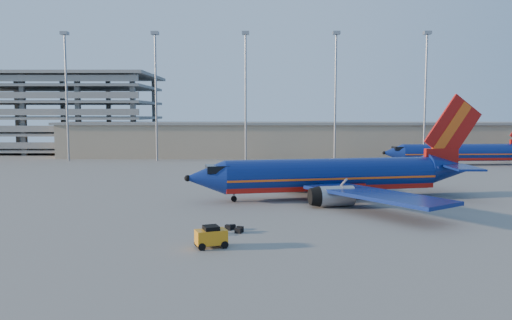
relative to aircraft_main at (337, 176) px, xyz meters
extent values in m
plane|color=slate|center=(-7.75, 3.80, -2.81)|extent=(220.00, 220.00, 0.00)
cube|color=gray|center=(2.25, 61.80, 1.19)|extent=(120.00, 15.00, 8.00)
cube|color=slate|center=(2.25, 61.80, 5.39)|extent=(122.00, 16.00, 0.60)
cube|color=slate|center=(-69.75, 77.80, -1.81)|extent=(60.00, 30.00, 0.70)
cube|color=slate|center=(-69.75, 77.80, 2.39)|extent=(60.00, 30.00, 0.70)
cube|color=slate|center=(-69.75, 77.80, 6.59)|extent=(60.00, 30.00, 0.70)
cube|color=slate|center=(-69.75, 77.80, 10.79)|extent=(60.00, 30.00, 0.70)
cube|color=slate|center=(-69.75, 77.80, 14.99)|extent=(60.00, 30.00, 0.70)
cube|color=slate|center=(-69.75, 77.80, 18.19)|extent=(62.00, 32.00, 0.80)
cube|color=slate|center=(-69.75, 90.80, 7.69)|extent=(1.20, 1.20, 21.00)
cylinder|color=gray|center=(-52.75, 49.80, 11.19)|extent=(0.44, 0.44, 28.00)
cube|color=gray|center=(-52.75, 49.80, 25.49)|extent=(1.60, 1.60, 0.70)
cylinder|color=gray|center=(-32.75, 49.80, 11.19)|extent=(0.44, 0.44, 28.00)
cube|color=gray|center=(-32.75, 49.80, 25.49)|extent=(1.60, 1.60, 0.70)
cylinder|color=gray|center=(-12.75, 49.80, 11.19)|extent=(0.44, 0.44, 28.00)
cube|color=gray|center=(-12.75, 49.80, 25.49)|extent=(1.60, 1.60, 0.70)
cylinder|color=gray|center=(7.25, 49.80, 11.19)|extent=(0.44, 0.44, 28.00)
cube|color=gray|center=(7.25, 49.80, 25.49)|extent=(1.60, 1.60, 0.70)
cylinder|color=gray|center=(27.25, 49.80, 11.19)|extent=(0.44, 0.44, 28.00)
cube|color=gray|center=(27.25, 49.80, 25.49)|extent=(1.60, 1.60, 0.70)
cylinder|color=navy|center=(-0.91, -0.19, 0.18)|extent=(26.79, 9.37, 4.09)
cube|color=#AF140E|center=(-0.91, -0.19, -0.87)|extent=(26.64, 8.61, 1.44)
cube|color=#F45714|center=(-0.91, -0.19, -0.10)|extent=(26.80, 9.41, 0.24)
cone|color=navy|center=(-16.17, -3.34, 0.18)|extent=(5.37, 4.94, 4.09)
cube|color=black|center=(-14.76, -3.05, 1.23)|extent=(3.18, 3.35, 0.88)
cone|color=navy|center=(14.89, 3.08, 0.56)|extent=(6.45, 5.17, 4.09)
cube|color=#AF140E|center=(14.02, 2.90, 2.06)|extent=(4.67, 1.53, 2.43)
cube|color=#AF140E|center=(15.53, 3.21, 5.92)|extent=(8.01, 1.99, 8.82)
cube|color=#F45714|center=(15.32, 3.17, 5.92)|extent=(5.38, 1.55, 6.91)
cube|color=navy|center=(13.69, 6.67, 1.17)|extent=(5.88, 7.81, 0.24)
cube|color=navy|center=(15.21, -0.69, 1.17)|extent=(3.35, 7.09, 0.24)
cube|color=navy|center=(-1.26, 9.67, -0.82)|extent=(9.05, 17.91, 0.39)
cube|color=navy|center=(2.68, -9.37, -0.82)|extent=(14.48, 17.13, 0.39)
cube|color=#AF140E|center=(-0.37, -0.08, -1.31)|extent=(7.36, 5.56, 1.10)
cylinder|color=gray|center=(-3.37, 5.17, -1.54)|extent=(4.36, 3.08, 2.32)
cylinder|color=gray|center=(-1.05, -6.08, -1.54)|extent=(4.36, 3.08, 2.32)
cylinder|color=gray|center=(-12.81, -2.65, -2.20)|extent=(0.31, 0.31, 1.22)
cylinder|color=black|center=(-12.81, -2.65, -2.45)|extent=(0.75, 0.41, 0.71)
cylinder|color=black|center=(0.13, 2.96, -2.34)|extent=(1.03, 0.78, 0.93)
cylinder|color=black|center=(1.29, -2.67, -2.34)|extent=(1.03, 0.78, 0.93)
cylinder|color=navy|center=(31.15, 40.75, -0.22)|extent=(23.19, 5.02, 3.55)
cube|color=#AF140E|center=(31.15, 40.75, -1.13)|extent=(23.15, 4.35, 1.25)
cube|color=#F45714|center=(31.15, 40.75, -0.46)|extent=(23.19, 5.06, 0.21)
cone|color=navy|center=(17.66, 39.88, -0.22)|extent=(4.25, 3.80, 3.55)
cube|color=black|center=(18.91, 39.96, 0.69)|extent=(2.46, 2.64, 0.77)
cube|color=navy|center=(44.53, 44.88, 0.65)|extent=(4.43, 6.68, 0.21)
cylinder|color=black|center=(31.15, 40.75, -2.37)|extent=(0.71, 0.71, 0.86)
cube|color=orange|center=(-13.58, -23.37, -1.94)|extent=(2.74, 2.14, 1.15)
cube|color=black|center=(-13.58, -23.37, -1.26)|extent=(1.52, 1.58, 0.40)
cylinder|color=black|center=(-14.66, -23.11, -2.51)|extent=(0.63, 0.40, 0.60)
cylinder|color=black|center=(-14.22, -24.29, -2.51)|extent=(0.63, 0.40, 0.60)
cylinder|color=black|center=(-12.94, -22.46, -2.51)|extent=(0.63, 0.40, 0.60)
cylinder|color=black|center=(-12.50, -23.64, -2.51)|extent=(0.63, 0.40, 0.60)
cube|color=black|center=(-13.42, -18.73, -2.54)|extent=(0.58, 0.54, 0.53)
cube|color=black|center=(-13.74, -19.42, -2.58)|extent=(0.53, 0.42, 0.45)
cube|color=black|center=(-11.64, -18.67, -2.57)|extent=(0.64, 0.48, 0.47)
cube|color=black|center=(-14.36, -17.50, -2.59)|extent=(0.56, 0.51, 0.44)
cube|color=black|center=(-11.49, -18.17, -2.54)|extent=(0.67, 0.49, 0.53)
cube|color=black|center=(-12.19, -17.13, -2.58)|extent=(0.56, 0.50, 0.46)
cube|color=black|center=(-12.57, -17.42, -2.56)|extent=(0.68, 0.60, 0.48)
camera|label=1|loc=(-9.81, -62.03, 7.76)|focal=35.00mm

